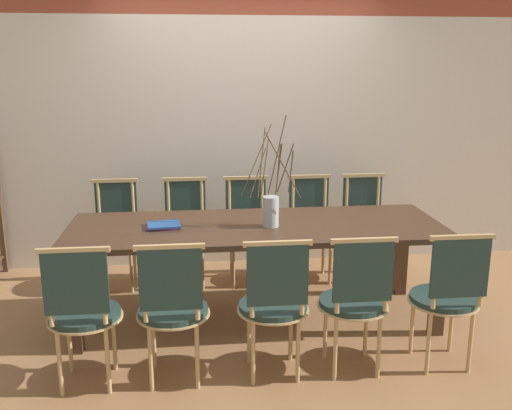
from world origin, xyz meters
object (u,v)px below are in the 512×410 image
object	(u,v)px
dining_table	(256,236)
vase_centerpiece	(271,207)
book_stack	(163,225)
chair_far_center	(247,226)
chair_near_center	(274,301)

from	to	relation	value
dining_table	vase_centerpiece	bearing A→B (deg)	-26.05
book_stack	dining_table	bearing A→B (deg)	-0.57
book_stack	vase_centerpiece	bearing A→B (deg)	-4.20
vase_centerpiece	book_stack	distance (m)	0.79
dining_table	book_stack	world-z (taller)	book_stack
chair_far_center	book_stack	bearing A→B (deg)	49.93
chair_near_center	dining_table	bearing A→B (deg)	91.60
dining_table	book_stack	size ratio (longest dim) A/B	10.81
vase_centerpiece	book_stack	world-z (taller)	vase_centerpiece
chair_near_center	vase_centerpiece	bearing A→B (deg)	84.02
dining_table	vase_centerpiece	distance (m)	0.26
dining_table	chair_near_center	xyz separation A→B (m)	(0.02, -0.82, -0.16)
book_stack	chair_near_center	bearing A→B (deg)	-49.83
dining_table	book_stack	xyz separation A→B (m)	(-0.67, 0.01, 0.10)
chair_far_center	vase_centerpiece	bearing A→B (deg)	96.17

